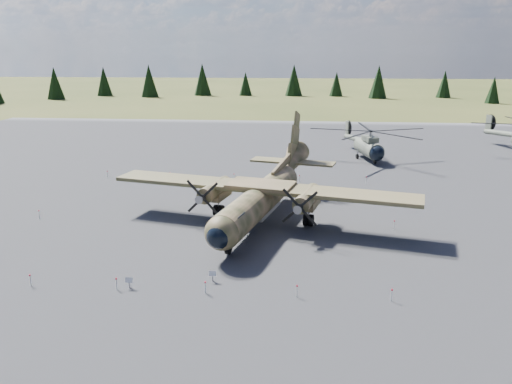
{
  "coord_description": "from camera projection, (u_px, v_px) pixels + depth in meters",
  "views": [
    {
      "loc": [
        7.95,
        -42.81,
        15.42
      ],
      "look_at": [
        3.96,
        2.0,
        2.59
      ],
      "focal_mm": 35.0,
      "sensor_mm": 36.0,
      "label": 1
    }
  ],
  "objects": [
    {
      "name": "info_placard_right",
      "position": [
        213.0,
        275.0,
        34.34
      ],
      "size": [
        0.52,
        0.27,
        0.79
      ],
      "rotation": [
        0.0,
        0.0,
        0.12
      ],
      "color": "gray",
      "rests_on": "ground"
    },
    {
      "name": "helicopter_near",
      "position": [
        369.0,
        139.0,
        71.74
      ],
      "size": [
        20.8,
        22.04,
        4.43
      ],
      "rotation": [
        0.0,
        0.0,
        0.22
      ],
      "color": "#64685A",
      "rests_on": "ground"
    },
    {
      "name": "apron",
      "position": [
        227.0,
        194.0,
        55.49
      ],
      "size": [
        120.0,
        120.0,
        0.04
      ],
      "primitive_type": "cube",
      "color": "slate",
      "rests_on": "ground"
    },
    {
      "name": "ground",
      "position": [
        211.0,
        224.0,
        45.91
      ],
      "size": [
        500.0,
        500.0,
        0.0
      ],
      "primitive_type": "plane",
      "color": "brown",
      "rests_on": "ground"
    },
    {
      "name": "transport_plane",
      "position": [
        264.0,
        191.0,
        46.58
      ],
      "size": [
        28.45,
        25.49,
        9.42
      ],
      "rotation": [
        0.0,
        0.0,
        -0.23
      ],
      "color": "#363A1F",
      "rests_on": "ground"
    },
    {
      "name": "info_placard_left",
      "position": [
        129.0,
        281.0,
        33.39
      ],
      "size": [
        0.5,
        0.24,
        0.77
      ],
      "rotation": [
        0.0,
        0.0,
        0.07
      ],
      "color": "gray",
      "rests_on": "ground"
    },
    {
      "name": "barrier_fence",
      "position": [
        206.0,
        219.0,
        45.74
      ],
      "size": [
        33.12,
        29.62,
        0.85
      ],
      "color": "white",
      "rests_on": "ground"
    },
    {
      "name": "treeline",
      "position": [
        236.0,
        171.0,
        45.13
      ],
      "size": [
        290.51,
        286.44,
        11.0
      ],
      "color": "black",
      "rests_on": "ground"
    }
  ]
}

